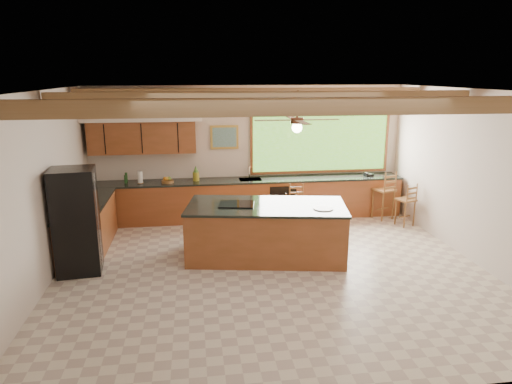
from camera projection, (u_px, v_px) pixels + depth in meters
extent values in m
plane|color=beige|center=(272.00, 270.00, 7.80)|extent=(7.20, 7.20, 0.00)
cube|color=beige|center=(248.00, 152.00, 10.54)|extent=(7.20, 0.04, 3.00)
cube|color=beige|center=(332.00, 265.00, 4.31)|extent=(7.20, 0.04, 3.00)
cube|color=beige|center=(40.00, 192.00, 6.94)|extent=(0.04, 6.50, 3.00)
cube|color=beige|center=(477.00, 178.00, 7.91)|extent=(0.04, 6.50, 3.00)
cube|color=#906048|center=(274.00, 90.00, 7.05)|extent=(7.20, 6.50, 0.04)
cube|color=olive|center=(296.00, 107.00, 5.55)|extent=(7.10, 0.15, 0.22)
cube|color=olive|center=(268.00, 98.00, 7.56)|extent=(7.10, 0.15, 0.22)
cube|color=olive|center=(254.00, 93.00, 9.29)|extent=(7.10, 0.15, 0.22)
cube|color=brown|center=(143.00, 137.00, 9.94)|extent=(2.30, 0.35, 0.70)
cube|color=white|center=(140.00, 110.00, 9.72)|extent=(2.60, 0.50, 0.48)
cylinder|color=#FFEABF|center=(107.00, 121.00, 9.69)|extent=(0.10, 0.10, 0.01)
cylinder|color=#FFEABF|center=(174.00, 120.00, 9.87)|extent=(0.10, 0.10, 0.01)
cube|color=#6AA93C|center=(320.00, 143.00, 10.70)|extent=(3.20, 0.04, 1.30)
cube|color=#B68D37|center=(224.00, 137.00, 10.35)|extent=(0.64, 0.03, 0.54)
cube|color=#407352|center=(224.00, 137.00, 10.33)|extent=(0.54, 0.01, 0.44)
cube|color=brown|center=(250.00, 200.00, 10.48)|extent=(7.00, 0.65, 0.88)
cube|color=black|center=(250.00, 180.00, 10.36)|extent=(7.04, 0.69, 0.04)
cube|color=brown|center=(89.00, 228.00, 8.55)|extent=(0.65, 2.35, 0.88)
cube|color=black|center=(86.00, 205.00, 8.43)|extent=(0.69, 2.39, 0.04)
cube|color=black|center=(283.00, 203.00, 10.26)|extent=(0.60, 0.02, 0.78)
cube|color=silver|center=(250.00, 180.00, 10.36)|extent=(0.50, 0.38, 0.03)
cylinder|color=silver|center=(249.00, 171.00, 10.51)|extent=(0.03, 0.03, 0.30)
cylinder|color=silver|center=(250.00, 166.00, 10.38)|extent=(0.03, 0.20, 0.03)
cylinder|color=white|center=(140.00, 177.00, 9.95)|extent=(0.11, 0.11, 0.27)
cylinder|color=#1E461C|center=(126.00, 177.00, 10.12)|extent=(0.06, 0.06, 0.20)
cylinder|color=#1E461C|center=(125.00, 179.00, 9.96)|extent=(0.05, 0.05, 0.18)
cube|color=black|center=(369.00, 174.00, 10.68)|extent=(0.21, 0.18, 0.09)
cube|color=brown|center=(266.00, 232.00, 8.26)|extent=(2.95, 1.74, 0.94)
cube|color=black|center=(266.00, 206.00, 8.13)|extent=(3.00, 1.79, 0.04)
cube|color=black|center=(236.00, 204.00, 8.14)|extent=(0.69, 0.59, 0.02)
cylinder|color=white|center=(323.00, 208.00, 7.89)|extent=(0.34, 0.34, 0.02)
cube|color=black|center=(76.00, 221.00, 7.53)|extent=(0.76, 0.74, 1.77)
cube|color=silver|center=(98.00, 220.00, 7.58)|extent=(0.02, 0.05, 1.63)
cube|color=brown|center=(287.00, 209.00, 9.27)|extent=(0.44, 0.44, 0.04)
cylinder|color=brown|center=(282.00, 225.00, 9.20)|extent=(0.03, 0.03, 0.56)
cylinder|color=brown|center=(295.00, 225.00, 9.23)|extent=(0.03, 0.03, 0.56)
cylinder|color=brown|center=(279.00, 221.00, 9.46)|extent=(0.03, 0.03, 0.56)
cylinder|color=brown|center=(292.00, 221.00, 9.49)|extent=(0.03, 0.03, 0.56)
cube|color=brown|center=(295.00, 199.00, 9.89)|extent=(0.39, 0.39, 0.04)
cylinder|color=brown|center=(290.00, 215.00, 9.81)|extent=(0.03, 0.03, 0.58)
cylinder|color=brown|center=(303.00, 215.00, 9.85)|extent=(0.03, 0.03, 0.58)
cylinder|color=brown|center=(287.00, 212.00, 10.08)|extent=(0.03, 0.03, 0.58)
cylinder|color=brown|center=(300.00, 211.00, 10.12)|extent=(0.03, 0.03, 0.58)
cube|color=brown|center=(384.00, 190.00, 10.38)|extent=(0.52, 0.52, 0.04)
cylinder|color=brown|center=(379.00, 207.00, 10.30)|extent=(0.04, 0.04, 0.66)
cylinder|color=brown|center=(392.00, 206.00, 10.34)|extent=(0.04, 0.04, 0.66)
cylinder|color=brown|center=(373.00, 203.00, 10.60)|extent=(0.04, 0.04, 0.66)
cylinder|color=brown|center=(387.00, 202.00, 10.65)|extent=(0.04, 0.04, 0.66)
cube|color=brown|center=(406.00, 200.00, 9.94)|extent=(0.44, 0.44, 0.04)
cylinder|color=brown|center=(402.00, 215.00, 9.87)|extent=(0.03, 0.03, 0.57)
cylinder|color=brown|center=(414.00, 214.00, 9.90)|extent=(0.03, 0.03, 0.57)
cylinder|color=brown|center=(396.00, 211.00, 10.13)|extent=(0.03, 0.03, 0.57)
cylinder|color=brown|center=(408.00, 211.00, 10.16)|extent=(0.03, 0.03, 0.57)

